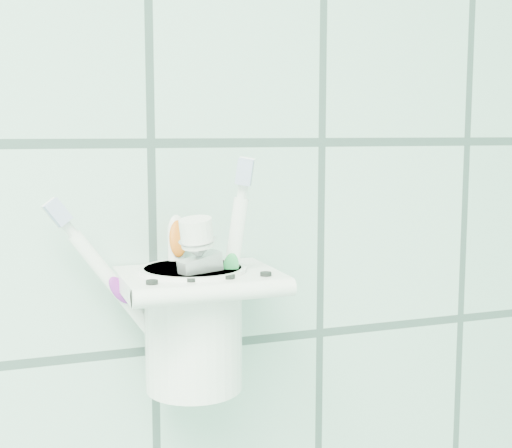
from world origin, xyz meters
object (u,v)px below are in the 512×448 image
holder_bracket (199,282)px  toothbrush_orange (215,266)px  cup (194,323)px  toothpaste_tube (213,285)px  toothbrush_pink (185,267)px  toothbrush_blue (176,242)px

holder_bracket → toothbrush_orange: size_ratio=0.68×
cup → toothpaste_tube: size_ratio=0.71×
toothbrush_orange → toothbrush_pink: bearing=-173.7°
cup → toothbrush_orange: toothbrush_orange is taller
cup → toothbrush_pink: toothbrush_pink is taller
toothbrush_pink → toothpaste_tube: toothbrush_pink is taller
holder_bracket → toothbrush_blue: toothbrush_blue is taller
holder_bracket → toothbrush_pink: (-0.01, 0.01, 0.01)m
toothbrush_orange → toothpaste_tube: bearing=-93.8°
holder_bracket → toothpaste_tube: 0.01m
toothbrush_blue → toothbrush_orange: (0.03, -0.01, -0.02)m
cup → toothbrush_orange: (0.02, -0.00, 0.05)m
holder_bracket → cup: 0.03m
holder_bracket → toothpaste_tube: toothpaste_tube is taller
holder_bracket → toothbrush_blue: (-0.02, 0.01, 0.03)m
toothbrush_orange → toothbrush_blue: bearing=-164.5°
toothbrush_blue → toothpaste_tube: size_ratio=1.56×
toothbrush_orange → toothpaste_tube: size_ratio=1.29×
toothbrush_pink → toothbrush_orange: (0.02, -0.01, 0.00)m
holder_bracket → toothbrush_blue: size_ratio=0.56×
holder_bracket → toothbrush_orange: 0.02m
holder_bracket → toothbrush_pink: bearing=125.0°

